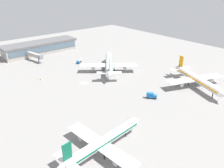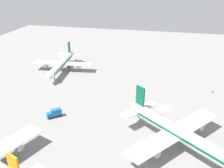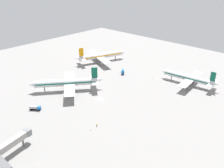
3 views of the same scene
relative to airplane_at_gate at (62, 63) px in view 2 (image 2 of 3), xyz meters
name	(u,v)px [view 2 (image 2 of 3)]	position (x,y,z in m)	size (l,w,h in m)	color
ground	(163,108)	(-29.11, -57.07, -4.64)	(288.00, 288.00, 0.00)	gray
airplane_at_gate	(62,63)	(0.00, 0.00, 0.00)	(41.93, 33.76, 12.75)	white
airplane_distant	(180,133)	(-54.05, -62.84, 0.78)	(35.55, 40.88, 14.89)	white
catering_truck	(55,113)	(-45.89, -16.62, -2.94)	(5.01, 5.54, 3.30)	black
ground_crew_worker	(212,91)	(-9.90, -78.73, -3.79)	(0.52, 0.52, 1.67)	#1E2338
safety_cone_near_gate	(64,89)	(-22.53, -10.24, -4.34)	(0.44, 0.44, 0.60)	#EA590C
safety_cone_mid_apron	(223,93)	(-9.44, -83.40, -4.34)	(0.44, 0.44, 0.60)	#EA590C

